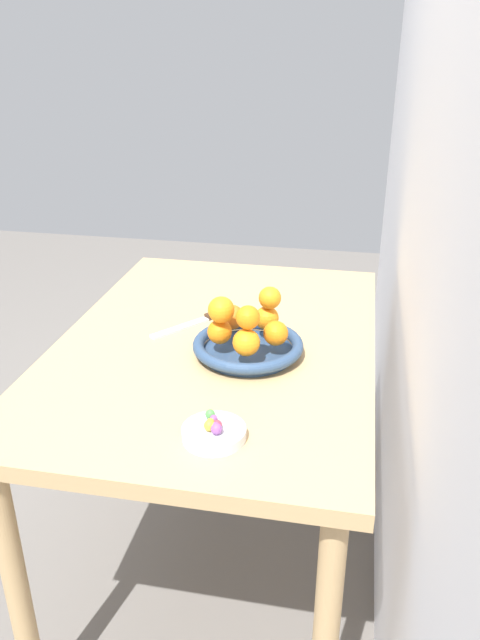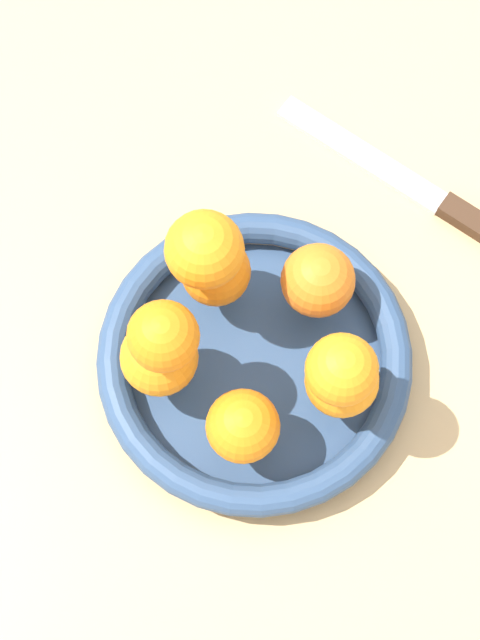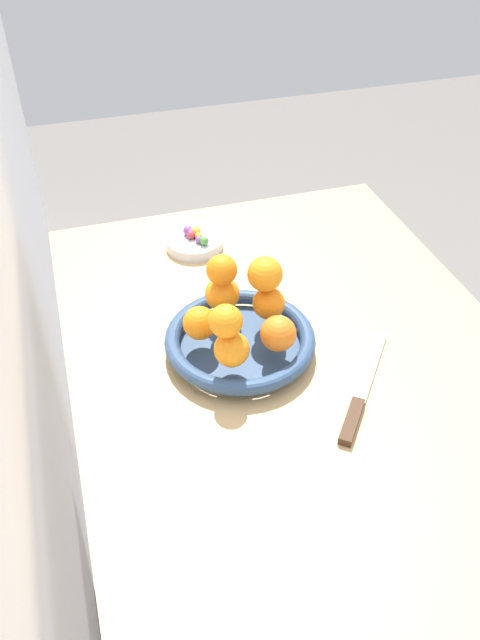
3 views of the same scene
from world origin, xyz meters
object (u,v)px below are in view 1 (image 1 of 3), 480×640
object	(u,v)px
orange_3	(276,333)
knife	(202,320)
orange_5	(221,310)
candy_ball_1	(210,414)
orange_2	(246,342)
candy_ball_4	(214,419)
candy_dish	(214,433)
candy_ball_5	(210,422)
orange_1	(220,332)
candy_ball_0	(217,425)
dining_table	(217,371)
candy_ball_2	(215,427)
candy_ball_3	(210,426)
orange_0	(232,317)
orange_6	(270,298)
orange_7	(248,317)
candy_ball_6	(217,429)
fruit_bowl	(248,347)
orange_4	(267,319)

from	to	relation	value
orange_3	knife	xyz separation A→B (m)	(-0.17, -0.22, -0.06)
orange_5	knife	world-z (taller)	orange_5
candy_ball_1	orange_2	bearing A→B (deg)	173.65
candy_ball_4	knife	bearing A→B (deg)	-163.04
candy_dish	candy_ball_5	bearing A→B (deg)	-132.04
orange_1	candy_ball_1	xyz separation A→B (m)	(0.28, 0.04, -0.04)
orange_5	candy_ball_1	size ratio (longest dim) A/B	3.19
orange_2	candy_ball_0	bearing A→B (deg)	-1.11
dining_table	candy_ball_0	size ratio (longest dim) A/B	62.29
orange_3	candy_ball_2	size ratio (longest dim) A/B	3.10
candy_ball_3	candy_ball_4	xyz separation A→B (m)	(-0.03, 0.00, -0.00)
orange_0	orange_1	world-z (taller)	orange_0
candy_dish	candy_ball_0	size ratio (longest dim) A/B	6.78
candy_ball_1	candy_ball_2	world-z (taller)	same
candy_ball_5	candy_ball_4	bearing A→B (deg)	167.30
orange_6	orange_7	bearing A→B (deg)	-12.90
candy_ball_5	candy_ball_6	xyz separation A→B (m)	(0.02, 0.02, 0.00)
candy_ball_1	candy_ball_5	bearing A→B (deg)	14.70
orange_1	orange_6	distance (m)	0.14
candy_ball_0	candy_ball_5	distance (m)	0.02
candy_dish	candy_ball_4	size ratio (longest dim) A/B	8.10
fruit_bowl	orange_0	size ratio (longest dim) A/B	4.33
orange_2	orange_4	distance (m)	0.14
candy_dish	candy_ball_1	bearing A→B (deg)	-155.22
candy_ball_0	candy_ball_5	size ratio (longest dim) A/B	1.15
fruit_bowl	orange_2	xyz separation A→B (m)	(0.07, 0.01, 0.05)
candy_ball_3	candy_ball_5	bearing A→B (deg)	-172.57
candy_dish	dining_table	bearing A→B (deg)	-167.63
orange_2	orange_3	distance (m)	0.08
candy_ball_2	orange_6	bearing A→B (deg)	174.58
orange_4	candy_ball_4	distance (m)	0.38
orange_1	candy_dish	bearing A→B (deg)	10.74
orange_1	orange_0	bearing A→B (deg)	171.83
orange_2	orange_5	distance (m)	0.09
candy_dish	candy_ball_1	world-z (taller)	candy_ball_1
orange_0	candy_ball_2	xyz separation A→B (m)	(0.40, 0.05, -0.04)
orange_4	orange_6	size ratio (longest dim) A/B	1.08
orange_1	candy_ball_3	size ratio (longest dim) A/B	2.61
orange_3	candy_ball_0	bearing A→B (deg)	-10.66
orange_1	orange_2	bearing A→B (deg)	57.03
orange_5	orange_1	bearing A→B (deg)	-140.16
orange_0	orange_4	size ratio (longest dim) A/B	1.04
fruit_bowl	candy_ball_0	size ratio (longest dim) A/B	14.52
candy_ball_4	candy_ball_5	size ratio (longest dim) A/B	0.96
dining_table	knife	bearing A→B (deg)	-146.75
knife	fruit_bowl	bearing A→B (deg)	43.67
orange_7	candy_ball_6	distance (m)	0.30
candy_ball_6	orange_3	bearing A→B (deg)	170.23
orange_3	orange_4	size ratio (longest dim) A/B	0.99
fruit_bowl	orange_4	bearing A→B (deg)	151.44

